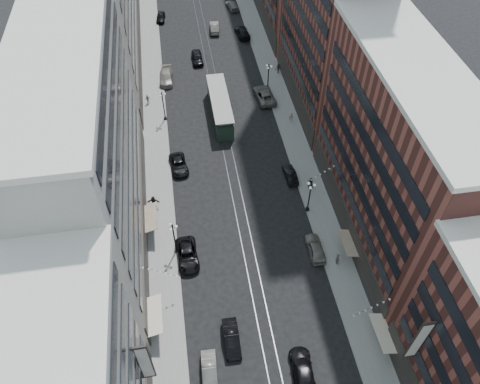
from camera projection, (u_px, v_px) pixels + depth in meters
ground at (216, 97)px, 82.50m from camera, size 220.00×220.00×0.00m
sidewalk_west at (152, 70)px, 87.88m from camera, size 4.00×180.00×0.15m
sidewalk_east at (266, 60)px, 90.21m from camera, size 4.00×180.00×0.15m
rail_west at (206, 65)px, 89.02m from camera, size 0.12×180.00×0.02m
rail_east at (213, 65)px, 89.17m from camera, size 0.12×180.00×0.02m
building_west_mid at (92, 153)px, 52.45m from camera, size 8.00×36.00×28.00m
building_east_mid at (392, 163)px, 54.24m from camera, size 8.00×30.00×24.00m
lamppost_sw_far at (174, 237)px, 58.08m from camera, size 1.03×1.14×5.52m
lamppost_sw_mid at (163, 105)px, 75.92m from camera, size 1.03×1.14×5.52m
lamppost_se_far at (310, 196)px, 62.67m from camera, size 1.03×1.14×5.52m
lamppost_se_mid at (268, 77)px, 81.17m from camera, size 1.03×1.14×5.52m
streetcar at (220, 107)px, 77.66m from camera, size 2.99×13.51×3.74m
car_1 at (209, 371)px, 49.29m from camera, size 1.76×4.54×1.47m
car_2 at (187, 255)px, 59.08m from camera, size 2.85×5.73×1.56m
car_4 at (315, 248)px, 59.73m from camera, size 2.00×4.88×1.66m
car_5 at (232, 339)px, 51.63m from camera, size 1.71×4.80×1.58m
car_6 at (303, 370)px, 49.25m from camera, size 2.62×5.69×1.61m
pedestrian_2 at (148, 215)px, 63.05m from camera, size 0.95×0.53×1.93m
pedestrian_4 at (338, 259)px, 58.28m from camera, size 0.59×1.17×1.95m
car_7 at (179, 165)px, 70.03m from camera, size 2.97×5.38×1.43m
car_8 at (166, 77)px, 85.05m from camera, size 2.78×6.00×1.70m
car_9 at (161, 17)px, 100.10m from camera, size 2.25×4.51×1.48m
car_10 at (290, 175)px, 68.66m from camera, size 1.66×4.30×1.40m
car_11 at (265, 95)px, 81.34m from camera, size 3.47×6.57×1.76m
car_12 at (243, 32)px, 95.67m from camera, size 2.81×5.89×1.65m
car_13 at (197, 58)px, 89.33m from camera, size 2.06×4.97×1.68m
car_14 at (215, 27)px, 96.99m from camera, size 2.11×5.14×1.66m
pedestrian_5 at (154, 202)px, 64.64m from camera, size 1.81×0.79×1.89m
pedestrian_6 at (148, 99)px, 80.35m from camera, size 1.07×0.68×1.69m
pedestrian_7 at (310, 183)px, 67.04m from camera, size 1.03×0.80×1.88m
pedestrian_8 at (291, 116)px, 77.23m from camera, size 0.66×0.46×1.74m
pedestrian_9 at (278, 69)px, 86.38m from camera, size 1.26×0.63×1.89m
car_extra_0 at (232, 5)px, 103.66m from camera, size 2.73×5.30×1.47m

